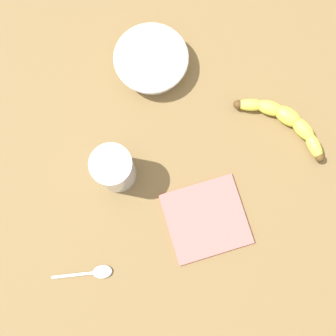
{
  "coord_description": "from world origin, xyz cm",
  "views": [
    {
      "loc": [
        1.74,
        12.13,
        79.79
      ],
      "look_at": [
        3.78,
        -1.09,
        5.0
      ],
      "focal_mm": 43.08,
      "sensor_mm": 36.0,
      "label": 1
    }
  ],
  "objects_px": {
    "smoothie_glass": "(114,169)",
    "ceramic_bowl": "(151,60)",
    "teaspoon": "(99,272)",
    "banana": "(285,120)"
  },
  "relations": [
    {
      "from": "smoothie_glass",
      "to": "ceramic_bowl",
      "type": "bearing_deg",
      "value": -97.37
    },
    {
      "from": "banana",
      "to": "smoothie_glass",
      "type": "bearing_deg",
      "value": 52.12
    },
    {
      "from": "banana",
      "to": "ceramic_bowl",
      "type": "xyz_separation_m",
      "value": [
        0.28,
        -0.08,
        0.01
      ]
    },
    {
      "from": "smoothie_glass",
      "to": "ceramic_bowl",
      "type": "relative_size",
      "value": 0.71
    },
    {
      "from": "banana",
      "to": "teaspoon",
      "type": "distance_m",
      "value": 0.46
    },
    {
      "from": "ceramic_bowl",
      "to": "teaspoon",
      "type": "height_order",
      "value": "ceramic_bowl"
    },
    {
      "from": "banana",
      "to": "smoothie_glass",
      "type": "xyz_separation_m",
      "value": [
        0.31,
        0.15,
        0.03
      ]
    },
    {
      "from": "teaspoon",
      "to": "banana",
      "type": "bearing_deg",
      "value": 32.79
    },
    {
      "from": "banana",
      "to": "ceramic_bowl",
      "type": "bearing_deg",
      "value": 9.92
    },
    {
      "from": "banana",
      "to": "smoothie_glass",
      "type": "distance_m",
      "value": 0.34
    }
  ]
}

